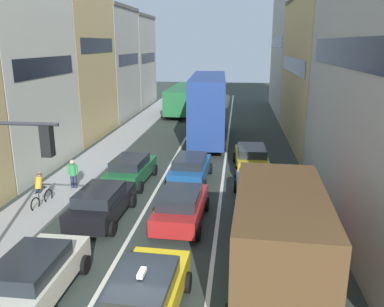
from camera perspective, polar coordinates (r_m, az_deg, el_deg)
sidewalk_left at (r=31.13m, az=-10.62°, el=1.59°), size 2.60×64.00×0.14m
lane_stripe_left at (r=30.06m, az=-1.46°, el=1.24°), size 0.16×60.00×0.01m
lane_stripe_right at (r=29.79m, az=5.03°, el=1.05°), size 0.16×60.00×0.01m
building_row_left at (r=33.35m, az=-19.47°, el=12.27°), size 7.20×43.90×13.48m
building_row_right at (r=32.05m, az=20.65°, el=12.78°), size 7.20×43.90×14.00m
removalist_box_truck at (r=12.35m, az=12.08°, el=-11.11°), size 2.97×7.79×3.58m
taxi_centre_lane_front at (r=11.58m, az=-6.86°, el=-19.59°), size 2.22×4.38×1.66m
sedan_left_lane_front at (r=13.17m, az=-21.73°, el=-15.97°), size 2.08×4.31×1.49m
sedan_centre_lane_second at (r=16.95m, az=-1.63°, el=-7.52°), size 2.18×4.36×1.49m
wagon_left_lane_second at (r=17.71m, az=-12.82°, el=-6.88°), size 2.16×4.35×1.49m
hatchback_centre_lane_third at (r=21.93m, az=-0.22°, el=-2.08°), size 2.20×4.37×1.49m
sedan_left_lane_third at (r=21.96m, az=-8.73°, el=-2.24°), size 2.23×4.38×1.49m
sedan_right_lane_behind_truck at (r=19.06m, az=9.17°, el=-5.05°), size 2.13×4.34×1.49m
wagon_right_lane_far at (r=24.23m, az=8.48°, el=-0.53°), size 2.22×4.38×1.49m
bus_mid_queue_primary at (r=30.83m, az=2.33°, el=6.95°), size 3.15×10.60×5.06m
bus_far_queue_secondary at (r=43.60m, az=-1.25°, el=8.07°), size 2.92×10.54×2.90m
cyclist_on_sidewalk at (r=19.82m, az=-20.90°, el=-4.94°), size 0.50×1.73×1.72m
pedestrian_near_kerb at (r=21.50m, az=-16.68°, el=-2.70°), size 0.54×0.34×1.66m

